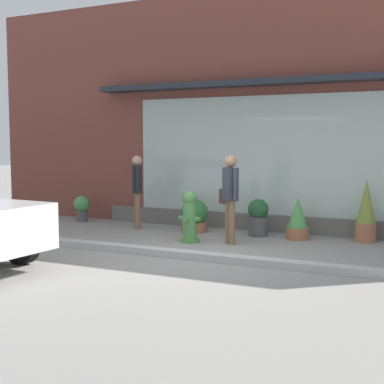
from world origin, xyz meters
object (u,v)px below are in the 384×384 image
Objects in this scene: fire_hydrant at (190,216)px; potted_plant_window_center at (258,217)px; potted_plant_by_entrance at (298,219)px; potted_plant_corner_tall at (366,212)px; pedestrian_with_handbag at (230,193)px; pedestrian_passerby at (137,186)px; potted_plant_window_right at (82,207)px; potted_plant_window_left at (194,216)px.

fire_hydrant is 1.32× the size of potted_plant_window_center.
fire_hydrant reaches higher than potted_plant_by_entrance.
potted_plant_corner_tall is (1.24, 0.29, 0.17)m from potted_plant_by_entrance.
pedestrian_with_handbag is at bearing -150.73° from potted_plant_corner_tall.
pedestrian_with_handbag is 2.20× the size of potted_plant_window_center.
pedestrian_passerby is 1.91m from potted_plant_window_right.
pedestrian_passerby is 2.13× the size of potted_plant_window_center.
potted_plant_window_left is 2.19m from potted_plant_by_entrance.
potted_plant_window_left is 0.93× the size of potted_plant_window_center.
pedestrian_with_handbag is 1.03× the size of pedestrian_passerby.
potted_plant_by_entrance is at bearing -1.72° from potted_plant_window_center.
fire_hydrant is 0.60× the size of pedestrian_with_handbag.
pedestrian_passerby is at bearing 22.71° from pedestrian_with_handbag.
pedestrian_with_handbag is 2.64m from potted_plant_corner_tall.
potted_plant_by_entrance is 1.28m from potted_plant_corner_tall.
potted_plant_corner_tall reaches higher than potted_plant_window_left.
potted_plant_window_center is at bearing 51.06° from fire_hydrant.
potted_plant_window_left is 1.38m from potted_plant_window_center.
potted_plant_window_center is 0.82m from potted_plant_by_entrance.
potted_plant_window_center reaches higher than potted_plant_window_right.
potted_plant_corner_tall is (4.74, 0.50, -0.37)m from pedestrian_passerby.
potted_plant_corner_tall is at bearing 1.09° from potted_plant_window_right.
fire_hydrant is 1.41× the size of potted_plant_window_left.
potted_plant_window_right is at bearing 159.17° from fire_hydrant.
pedestrian_passerby is (-2.47, 0.77, -0.01)m from pedestrian_with_handbag.
potted_plant_window_left is 3.45m from potted_plant_corner_tall.
fire_hydrant is 0.83× the size of potted_plant_corner_tall.
potted_plant_by_entrance is at bearing -96.53° from pedestrian_with_handbag.
potted_plant_window_right is at bearing 178.15° from potted_plant_window_center.
pedestrian_passerby reaches higher than potted_plant_window_center.
potted_plant_window_left is at bearing -4.36° from potted_plant_window_right.
potted_plant_by_entrance is (0.82, -0.02, 0.01)m from potted_plant_window_center.
potted_plant_window_right is (-3.51, 1.33, -0.15)m from fire_hydrant.
fire_hydrant is at bearing 54.03° from pedestrian_with_handbag.
pedestrian_passerby is at bearing -173.94° from potted_plant_corner_tall.
pedestrian_passerby is at bearing -173.77° from potted_plant_window_left.
fire_hydrant reaches higher than potted_plant_window_right.
fire_hydrant is 1.62× the size of potted_plant_window_right.
potted_plant_window_right is (-3.09, 0.24, 0.00)m from potted_plant_window_left.
potted_plant_corner_tall is at bearing -110.67° from pedestrian_with_handbag.
potted_plant_corner_tall is at bearing 13.32° from potted_plant_by_entrance.
potted_plant_by_entrance is at bearing 33.27° from fire_hydrant.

